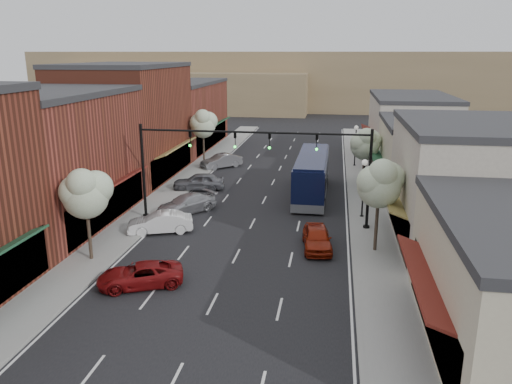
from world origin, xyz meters
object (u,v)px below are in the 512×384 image
at_px(signal_mast_right, 334,163).
at_px(parked_car_c, 186,204).
at_px(parked_car_b, 160,223).
at_px(tree_left_near, 86,192).
at_px(parked_car_d, 199,182).
at_px(tree_right_near, 380,182).
at_px(tree_right_far, 366,143).
at_px(lamp_post_far, 356,139).
at_px(lamp_post_near, 364,179).
at_px(parked_car_e, 221,161).
at_px(tree_left_far, 203,123).
at_px(parked_car_a, 140,275).
at_px(signal_mast_left, 174,158).
at_px(red_hatchback, 317,238).
at_px(coach_bus, 312,174).

height_order(signal_mast_right, parked_car_c, signal_mast_right).
bearing_deg(parked_car_b, tree_left_near, -43.85).
relative_size(parked_car_c, parked_car_d, 1.07).
height_order(tree_right_near, tree_right_far, tree_right_near).
distance_m(signal_mast_right, lamp_post_far, 20.19).
bearing_deg(lamp_post_near, lamp_post_far, 90.00).
bearing_deg(parked_car_e, tree_left_far, -153.57).
relative_size(parked_car_a, parked_car_d, 0.98).
xyz_separation_m(lamp_post_near, parked_car_d, (-14.00, 5.74, -2.23)).
bearing_deg(parked_car_b, parked_car_e, 161.09).
xyz_separation_m(signal_mast_right, signal_mast_left, (-11.24, 0.00, 0.00)).
height_order(tree_right_near, parked_car_b, tree_right_near).
height_order(signal_mast_right, parked_car_e, signal_mast_right).
distance_m(signal_mast_left, tree_right_far, 18.39).
bearing_deg(tree_right_near, parked_car_d, 139.79).
bearing_deg(parked_car_a, red_hatchback, 103.76).
bearing_deg(tree_right_far, lamp_post_near, -93.31).
distance_m(coach_bus, parked_car_b, 14.60).
xyz_separation_m(tree_right_far, lamp_post_near, (-0.55, -9.44, -0.99)).
xyz_separation_m(tree_right_far, tree_left_far, (-16.60, 6.00, 0.61)).
bearing_deg(tree_left_far, lamp_post_near, -43.89).
height_order(parked_car_d, parked_car_e, parked_car_d).
height_order(tree_right_far, parked_car_e, tree_right_far).
xyz_separation_m(parked_car_c, parked_car_d, (-0.79, 6.52, 0.07)).
height_order(lamp_post_near, parked_car_b, lamp_post_near).
height_order(tree_left_far, parked_car_b, tree_left_far).
distance_m(lamp_post_near, red_hatchback, 7.56).
xyz_separation_m(lamp_post_near, parked_car_e, (-14.00, 14.72, -2.27)).
distance_m(tree_right_far, parked_car_b, 20.75).
distance_m(tree_right_far, red_hatchback, 16.70).
bearing_deg(parked_car_a, lamp_post_near, 114.83).
height_order(lamp_post_far, red_hatchback, lamp_post_far).
xyz_separation_m(tree_left_near, parked_car_d, (2.05, 16.30, -3.45)).
bearing_deg(signal_mast_right, parked_car_b, -166.43).
distance_m(tree_right_near, lamp_post_far, 24.11).
relative_size(signal_mast_right, parked_car_d, 1.81).
bearing_deg(parked_car_d, lamp_post_far, 120.27).
relative_size(lamp_post_far, parked_car_d, 0.98).
relative_size(tree_left_far, parked_car_a, 1.38).
bearing_deg(lamp_post_near, parked_car_d, 157.71).
xyz_separation_m(tree_right_near, parked_car_b, (-14.24, 1.28, -3.73)).
bearing_deg(signal_mast_right, signal_mast_left, 180.00).
relative_size(tree_left_far, parked_car_b, 1.41).
relative_size(signal_mast_right, parked_car_c, 1.70).
height_order(red_hatchback, parked_car_c, red_hatchback).
bearing_deg(signal_mast_right, red_hatchback, -102.25).
bearing_deg(coach_bus, red_hatchback, -85.14).
relative_size(tree_left_near, parked_car_e, 1.27).
bearing_deg(parked_car_c, signal_mast_left, -56.77).
bearing_deg(parked_car_d, tree_right_near, 40.03).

